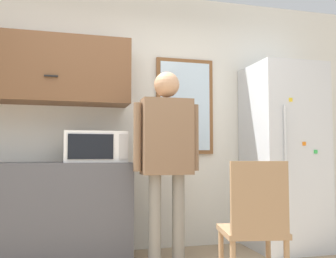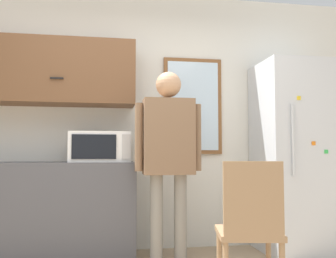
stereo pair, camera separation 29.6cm
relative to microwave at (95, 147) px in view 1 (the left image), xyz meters
The scene contains 8 objects.
back_wall 0.57m from the microwave, 52.08° to the left, with size 6.00×0.06×2.70m.
counter 0.99m from the microwave, behind, with size 2.23×0.57×0.90m.
upper_cabinets 1.08m from the microwave, 168.60° to the left, with size 2.23×0.40×0.63m.
microwave is the anchor object (origin of this frame).
person 0.68m from the microwave, 28.46° to the right, with size 0.59×0.23×1.70m.
refrigerator 1.95m from the microwave, ahead, with size 0.71×0.70×1.91m.
chair 1.59m from the microwave, 45.59° to the right, with size 0.50×0.50×0.93m.
window 1.12m from the microwave, 19.06° to the left, with size 0.63×0.05×1.03m.
Camera 1 is at (-0.52, -2.00, 0.98)m, focal length 40.00 mm.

